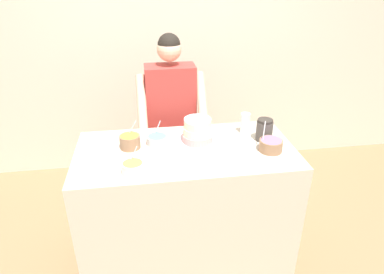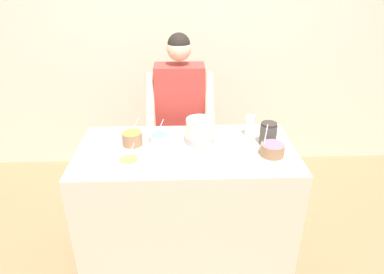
% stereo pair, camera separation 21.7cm
% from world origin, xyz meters
% --- Properties ---
extents(wall_back, '(10.00, 0.05, 2.60)m').
position_xyz_m(wall_back, '(0.00, 1.81, 1.30)').
color(wall_back, beige).
rests_on(wall_back, ground_plane).
extents(counter, '(1.44, 0.73, 0.91)m').
position_xyz_m(counter, '(0.00, 0.36, 0.46)').
color(counter, beige).
rests_on(counter, ground_plane).
extents(person_baker, '(0.53, 0.44, 1.55)m').
position_xyz_m(person_baker, '(-0.04, 0.98, 0.93)').
color(person_baker, '#2D2D38').
rests_on(person_baker, ground_plane).
extents(cake, '(0.33, 0.33, 0.17)m').
position_xyz_m(cake, '(0.09, 0.45, 0.99)').
color(cake, silver).
rests_on(cake, counter).
extents(frosting_bowl_olive, '(0.13, 0.13, 0.15)m').
position_xyz_m(frosting_bowl_olive, '(-0.34, 0.12, 0.95)').
color(frosting_bowl_olive, white).
rests_on(frosting_bowl_olive, counter).
extents(frosting_bowl_blue, '(0.14, 0.14, 0.15)m').
position_xyz_m(frosting_bowl_blue, '(-0.18, 0.46, 0.95)').
color(frosting_bowl_blue, silver).
rests_on(frosting_bowl_blue, counter).
extents(frosting_bowl_orange, '(0.13, 0.13, 0.17)m').
position_xyz_m(frosting_bowl_orange, '(-0.36, 0.44, 0.96)').
color(frosting_bowl_orange, '#936B4C').
rests_on(frosting_bowl_orange, counter).
extents(frosting_bowl_purple, '(0.15, 0.15, 0.19)m').
position_xyz_m(frosting_bowl_purple, '(0.54, 0.26, 0.95)').
color(frosting_bowl_purple, '#936B4C').
rests_on(frosting_bowl_purple, counter).
extents(drinking_glass, '(0.07, 0.07, 0.15)m').
position_xyz_m(drinking_glass, '(0.45, 0.55, 0.99)').
color(drinking_glass, silver).
rests_on(drinking_glass, counter).
extents(ceramic_plate, '(0.25, 0.25, 0.01)m').
position_xyz_m(ceramic_plate, '(-0.57, 0.27, 0.92)').
color(ceramic_plate, silver).
rests_on(ceramic_plate, counter).
extents(stoneware_jar, '(0.11, 0.11, 0.15)m').
position_xyz_m(stoneware_jar, '(0.55, 0.42, 0.99)').
color(stoneware_jar, '#4C4742').
rests_on(stoneware_jar, counter).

